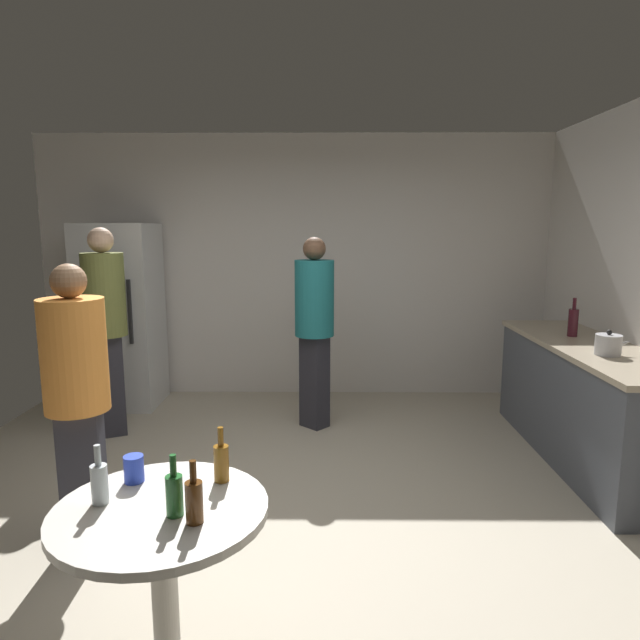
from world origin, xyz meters
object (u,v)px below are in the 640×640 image
Objects in this scene: foreground_table at (162,533)px; plastic_cup_blue at (134,469)px; beer_bottle_green at (174,494)px; person_in_teal_shirt at (314,318)px; wine_bottle_on_counter at (573,322)px; beer_bottle_amber at (221,462)px; person_in_orange_shirt at (76,385)px; kettle at (609,345)px; beer_bottle_brown at (194,500)px; beer_bottle_clear at (99,482)px; refrigerator at (121,316)px; person_in_olive_shirt at (105,316)px.

plastic_cup_blue reaches higher than foreground_table.
person_in_teal_shirt is (0.45, 2.88, 0.17)m from beer_bottle_green.
wine_bottle_on_counter is 3.28m from beer_bottle_amber.
person_in_teal_shirt is at bearing 169.72° from wine_bottle_on_counter.
person_in_orange_shirt is (-3.33, -1.47, -0.10)m from wine_bottle_on_counter.
foreground_table is 2.89m from person_in_teal_shirt.
beer_bottle_green is at bearing -143.21° from kettle.
foreground_table is 3.48× the size of beer_bottle_brown.
beer_bottle_brown is at bearing -141.57° from kettle.
beer_bottle_clear is at bearing -139.44° from wine_bottle_on_counter.
beer_bottle_clear is at bearing 28.06° from person_in_teal_shirt.
wine_bottle_on_counter reaches higher than foreground_table.
refrigerator is 4.28m from kettle.
beer_bottle_amber is 1.20m from person_in_orange_shirt.
kettle is 0.15× the size of person_in_orange_shirt.
beer_bottle_brown is at bearing 36.02° from person_in_teal_shirt.
person_in_teal_shirt reaches higher than beer_bottle_green.
beer_bottle_clear reaches higher than foreground_table.
wine_bottle_on_counter reaches higher than kettle.
plastic_cup_blue is (-2.71, -1.59, -0.18)m from kettle.
beer_bottle_amber is (-2.36, -1.58, -0.15)m from kettle.
beer_bottle_clear is (-0.42, -0.19, 0.00)m from beer_bottle_amber.
person_in_olive_shirt is (-1.74, -0.22, 0.05)m from person_in_teal_shirt.
kettle is 3.85m from person_in_olive_shirt.
wine_bottle_on_counter is 1.35× the size of beer_bottle_amber.
beer_bottle_amber is at bearing -146.22° from kettle.
person_in_orange_shirt is (-0.89, 1.08, 0.10)m from beer_bottle_brown.
person_in_teal_shirt is (0.33, 2.60, 0.17)m from beer_bottle_amber.
wine_bottle_on_counter reaches higher than beer_bottle_brown.
person_in_olive_shirt is at bearing 116.89° from beer_bottle_brown.
wine_bottle_on_counter is 3.81m from person_in_olive_shirt.
person_in_teal_shirt reaches higher than beer_bottle_clear.
person_in_olive_shirt is (-1.22, 2.60, 0.41)m from foreground_table.
wine_bottle_on_counter is 3.72m from beer_bottle_clear.
beer_bottle_green is (-0.08, 0.05, 0.00)m from beer_bottle_brown.
person_in_olive_shirt is at bearing 115.12° from foreground_table.
beer_bottle_green is 0.13× the size of person_in_olive_shirt.
beer_bottle_amber is 2.63m from person_in_teal_shirt.
beer_bottle_amber is at bearing 48.32° from foreground_table.
refrigerator reaches higher than foreground_table.
beer_bottle_amber is at bearing -137.13° from wine_bottle_on_counter.
person_in_orange_shirt reaches higher than kettle.
kettle is at bearing 32.42° from beer_bottle_clear.
person_in_olive_shirt is (-3.76, 0.81, 0.06)m from kettle.
kettle is 0.15× the size of person_in_teal_shirt.
person_in_teal_shirt is at bearing 82.81° from beer_bottle_amber.
plastic_cup_blue is at bearing 27.50° from person_in_orange_shirt.
beer_bottle_green is 0.14× the size of person_in_teal_shirt.
refrigerator is at bearing 165.91° from wine_bottle_on_counter.
person_in_orange_shirt is (-3.28, -0.82, -0.05)m from kettle.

